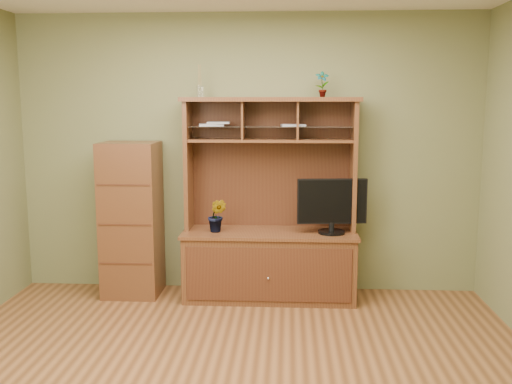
{
  "coord_description": "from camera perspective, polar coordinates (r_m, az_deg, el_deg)",
  "views": [
    {
      "loc": [
        0.4,
        -3.55,
        1.86
      ],
      "look_at": [
        0.13,
        1.2,
        1.1
      ],
      "focal_mm": 40.0,
      "sensor_mm": 36.0,
      "label": 1
    }
  ],
  "objects": [
    {
      "name": "room",
      "position": [
        3.61,
        -3.08,
        0.91
      ],
      "size": [
        4.54,
        4.04,
        2.74
      ],
      "color": "#593419",
      "rests_on": "ground"
    },
    {
      "name": "media_hutch",
      "position": [
        5.45,
        1.37,
        -5.19
      ],
      "size": [
        1.66,
        0.61,
        1.9
      ],
      "color": "#472414",
      "rests_on": "room"
    },
    {
      "name": "monitor",
      "position": [
        5.29,
        7.61,
        -1.27
      ],
      "size": [
        0.65,
        0.25,
        0.51
      ],
      "rotation": [
        0.0,
        0.0,
        0.11
      ],
      "color": "black",
      "rests_on": "media_hutch"
    },
    {
      "name": "orchid_plant",
      "position": [
        5.34,
        -3.92,
        -2.36
      ],
      "size": [
        0.2,
        0.17,
        0.31
      ],
      "primitive_type": "imported",
      "rotation": [
        0.0,
        0.0,
        -0.19
      ],
      "color": "#2F531C",
      "rests_on": "media_hutch"
    },
    {
      "name": "top_plant",
      "position": [
        5.37,
        6.64,
        10.68
      ],
      "size": [
        0.13,
        0.09,
        0.24
      ],
      "primitive_type": "imported",
      "rotation": [
        0.0,
        0.0,
        0.05
      ],
      "color": "#2C6623",
      "rests_on": "media_hutch"
    },
    {
      "name": "reed_diffuser",
      "position": [
        5.42,
        -5.65,
        10.65
      ],
      "size": [
        0.06,
        0.06,
        0.3
      ],
      "color": "silver",
      "rests_on": "media_hutch"
    },
    {
      "name": "magazines",
      "position": [
        5.38,
        -1.61,
        6.78
      ],
      "size": [
        1.02,
        0.21,
        0.04
      ],
      "color": "#9E9EA3",
      "rests_on": "media_hutch"
    },
    {
      "name": "side_cabinet",
      "position": [
        5.61,
        -12.33,
        -2.68
      ],
      "size": [
        0.53,
        0.48,
        1.48
      ],
      "color": "#472414",
      "rests_on": "room"
    }
  ]
}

